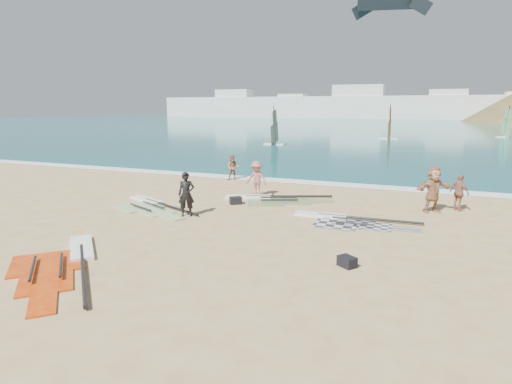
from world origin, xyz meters
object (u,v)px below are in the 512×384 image
at_px(rig_orange, 269,199).
at_px(beachgoer_mid, 257,179).
at_px(gear_bag_far, 347,262).
at_px(beachgoer_left, 233,168).
at_px(rig_grey, 343,220).
at_px(gear_bag_near, 236,200).
at_px(beachgoer_right, 433,189).
at_px(beachgoer_back, 459,193).
at_px(rig_green, 150,205).
at_px(person_wetsuit, 186,194).
at_px(rig_red, 65,262).

xyz_separation_m(rig_orange, beachgoer_mid, (-0.94, 0.65, 0.84)).
distance_m(rig_orange, beachgoer_mid, 1.42).
bearing_deg(gear_bag_far, beachgoer_left, 127.78).
height_order(rig_orange, beachgoer_left, beachgoer_left).
relative_size(rig_grey, gear_bag_near, 9.48).
bearing_deg(beachgoer_right, rig_orange, 145.69).
bearing_deg(beachgoer_right, beachgoer_back, -4.27).
bearing_deg(beachgoer_back, rig_green, 61.11).
height_order(rig_green, person_wetsuit, person_wetsuit).
bearing_deg(rig_orange, rig_grey, -54.75).
relative_size(rig_red, beachgoer_back, 3.14).
distance_m(rig_green, gear_bag_far, 10.42).
distance_m(rig_grey, gear_bag_near, 5.33).
bearing_deg(rig_green, beachgoer_left, 110.32).
height_order(rig_orange, gear_bag_near, gear_bag_near).
xyz_separation_m(rig_grey, beachgoer_mid, (-4.98, 3.20, 0.84)).
bearing_deg(beachgoer_right, beachgoer_mid, 140.72).
bearing_deg(beachgoer_back, gear_bag_near, 56.96).
bearing_deg(beachgoer_mid, person_wetsuit, -97.99).
bearing_deg(rig_orange, gear_bag_far, -77.70).
xyz_separation_m(rig_green, person_wetsuit, (2.46, -0.84, 0.86)).
bearing_deg(gear_bag_near, person_wetsuit, -108.59).
height_order(rig_red, person_wetsuit, person_wetsuit).
relative_size(gear_bag_far, beachgoer_mid, 0.28).
distance_m(rig_grey, beachgoer_right, 4.46).
height_order(gear_bag_near, beachgoer_back, beachgoer_back).
bearing_deg(gear_bag_far, person_wetsuit, 156.04).
bearing_deg(beachgoer_left, rig_red, -101.22).
xyz_separation_m(rig_grey, beachgoer_back, (4.24, 3.66, 0.75)).
bearing_deg(rig_green, beachgoer_mid, 71.30).
bearing_deg(person_wetsuit, rig_orange, 35.45).
height_order(gear_bag_far, beachgoer_back, beachgoer_back).
bearing_deg(beachgoer_back, beachgoer_left, 26.86).
bearing_deg(beachgoer_mid, gear_bag_near, -90.56).
distance_m(rig_red, gear_bag_far, 8.06).
relative_size(rig_red, beachgoer_left, 3.25).
bearing_deg(beachgoer_back, beachgoer_right, 75.60).
distance_m(rig_red, person_wetsuit, 6.12).
bearing_deg(beachgoer_right, rig_red, -170.10).
height_order(gear_bag_near, beachgoer_mid, beachgoer_mid).
xyz_separation_m(gear_bag_far, beachgoer_left, (-9.15, 11.80, 0.62)).
height_order(rig_grey, person_wetsuit, person_wetsuit).
bearing_deg(rig_grey, beachgoer_left, 137.10).
bearing_deg(person_wetsuit, gear_bag_far, -51.75).
height_order(gear_bag_far, person_wetsuit, person_wetsuit).
bearing_deg(rig_green, rig_grey, 28.61).
xyz_separation_m(rig_red, beachgoer_right, (9.68, 10.59, 0.95)).
relative_size(gear_bag_near, person_wetsuit, 0.29).
bearing_deg(rig_red, person_wetsuit, 131.17).
bearing_deg(beachgoer_back, gear_bag_far, 111.36).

